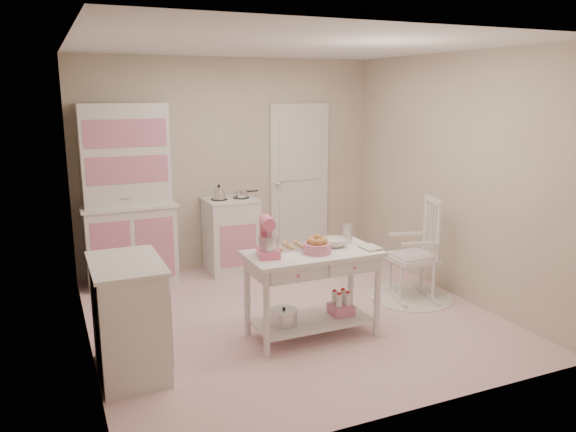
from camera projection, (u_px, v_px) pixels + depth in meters
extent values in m
plane|color=#C77C83|center=(291.00, 315.00, 5.62)|extent=(3.80, 3.80, 0.00)
cube|color=white|center=(291.00, 45.00, 5.05)|extent=(3.80, 3.80, 0.04)
cube|color=beige|center=(230.00, 164.00, 7.03)|extent=(3.80, 0.04, 2.60)
cube|color=beige|center=(410.00, 233.00, 3.64)|extent=(3.80, 0.04, 2.60)
cube|color=beige|center=(79.00, 203.00, 4.59)|extent=(0.04, 3.80, 2.60)
cube|color=beige|center=(451.00, 176.00, 6.08)|extent=(0.04, 3.80, 2.60)
cube|color=silver|center=(299.00, 182.00, 7.44)|extent=(0.82, 0.05, 2.04)
cube|color=silver|center=(128.00, 195.00, 6.37)|extent=(1.06, 0.50, 2.08)
cube|color=silver|center=(231.00, 235.00, 6.92)|extent=(0.62, 0.57, 0.92)
cube|color=silver|center=(129.00, 318.00, 4.41)|extent=(0.54, 0.84, 0.92)
cylinder|color=white|center=(410.00, 296.00, 6.12)|extent=(0.92, 0.92, 0.01)
cube|color=silver|center=(413.00, 248.00, 6.01)|extent=(0.65, 0.82, 1.10)
cube|color=silver|center=(312.00, 294.00, 5.08)|extent=(1.20, 0.60, 0.80)
cube|color=pink|center=(268.00, 238.00, 4.81)|extent=(0.25, 0.31, 0.34)
cube|color=silver|center=(289.00, 248.00, 5.10)|extent=(0.34, 0.24, 0.02)
cylinder|color=pink|center=(317.00, 248.00, 4.95)|extent=(0.25, 0.25, 0.09)
imported|color=silver|center=(334.00, 242.00, 5.16)|extent=(0.24, 0.24, 0.07)
cylinder|color=silver|center=(347.00, 233.00, 5.29)|extent=(0.10, 0.10, 0.17)
imported|color=silver|center=(363.00, 249.00, 5.06)|extent=(0.16, 0.21, 0.02)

